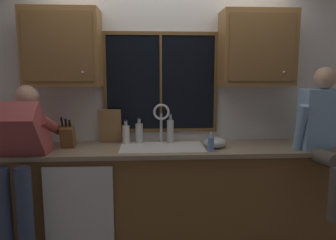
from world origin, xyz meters
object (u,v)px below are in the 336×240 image
Objects in this scene: soap_dispenser at (211,144)px; knife_block at (68,136)px; person_sitting_on_counter at (327,132)px; bottle_amber_small at (139,133)px; bottle_green_glass at (126,134)px; bottle_tall_clear at (170,131)px; cutting_board at (110,126)px; person_standing at (19,154)px; mixing_bowl at (215,143)px.

knife_block is at bearing 170.46° from soap_dispenser.
person_sitting_on_counter reaches higher than bottle_amber_small.
bottle_green_glass is at bearing 166.54° from person_sitting_on_counter.
bottle_amber_small is (-0.31, 0.01, -0.02)m from bottle_tall_clear.
bottle_tall_clear is 0.32m from bottle_amber_small.
cutting_board is 0.61m from bottle_tall_clear.
bottle_green_glass is (-0.79, 0.37, 0.03)m from soap_dispenser.
person_standing is 0.99m from bottle_green_glass.
mixing_bowl is at bearing -17.65° from bottle_amber_small.
bottle_tall_clear is (0.61, -0.04, -0.05)m from cutting_board.
soap_dispenser is (1.33, -0.22, -0.04)m from knife_block.
mixing_bowl is 0.77m from bottle_amber_small.
knife_block is 0.69m from bottle_amber_small.
soap_dispenser is at bearing -23.35° from cutting_board.
bottle_amber_small is (1.01, 0.48, 0.08)m from person_standing.
person_sitting_on_counter is 3.92× the size of knife_block.
person_sitting_on_counter is at bearing -3.99° from soap_dispenser.
bottle_green_glass is at bearing 155.15° from soap_dispenser.
soap_dispenser is at bearing 176.01° from person_sitting_on_counter.
mixing_bowl is 0.48m from bottle_tall_clear.
soap_dispenser is (-0.07, -0.15, 0.02)m from mixing_bowl.
bottle_tall_clear reaches higher than bottle_green_glass.
person_sitting_on_counter is 1.89m from bottle_green_glass.
person_standing is at bearing -144.49° from cutting_board.
bottle_amber_small is at bearing 149.77° from soap_dispenser.
person_standing is at bearing -179.51° from person_sitting_on_counter.
person_sitting_on_counter reaches higher than soap_dispenser.
cutting_board is at bearing 166.36° from person_sitting_on_counter.
person_sitting_on_counter is (2.71, 0.02, 0.16)m from person_standing.
mixing_bowl is 0.81× the size of bottle_amber_small.
cutting_board reaches higher than bottle_amber_small.
bottle_green_glass is (-1.83, 0.44, -0.08)m from person_sitting_on_counter.
knife_block is 1.24× the size of bottle_amber_small.
mixing_bowl is (1.03, -0.26, -0.12)m from cutting_board.
bottle_tall_clear is at bearing -3.38° from cutting_board.
bottle_green_glass is at bearing 14.86° from knife_block.
mixing_bowl is 0.89m from bottle_green_glass.
bottle_tall_clear is at bearing -1.49° from bottle_amber_small.
person_sitting_on_counter is at bearing -15.02° from bottle_amber_small.
person_sitting_on_counter is 3.59× the size of cutting_board.
knife_block is 0.56m from bottle_green_glass.
person_sitting_on_counter is at bearing 0.49° from person_standing.
person_standing is 4.72× the size of knife_block.
soap_dispenser is at bearing 3.30° from person_standing.
knife_block is 1.00m from bottle_tall_clear.
person_standing is at bearing -176.70° from soap_dispenser.
bottle_amber_small reaches higher than mixing_bowl.
bottle_amber_small is (0.29, -0.03, -0.06)m from cutting_board.
cutting_board is 1.35× the size of bottle_amber_small.
bottle_amber_small is at bearing 164.98° from person_sitting_on_counter.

